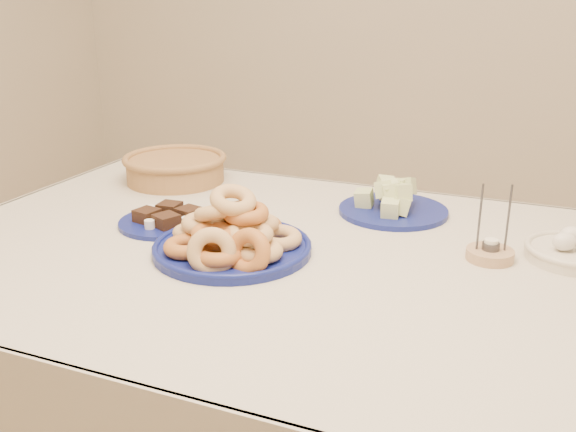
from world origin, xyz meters
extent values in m
cylinder|color=brown|center=(-0.70, 0.40, 0.36)|extent=(0.06, 0.06, 0.72)
cube|color=beige|center=(0.00, 0.00, 0.74)|extent=(1.70, 1.10, 0.02)
cube|color=beige|center=(0.00, 0.55, 0.61)|extent=(1.70, 0.01, 0.28)
cube|color=beige|center=(-0.85, 0.00, 0.61)|extent=(0.01, 1.10, 0.28)
cylinder|color=navy|center=(-0.13, -0.06, 0.76)|extent=(0.42, 0.42, 0.02)
torus|color=navy|center=(-0.13, -0.06, 0.77)|extent=(0.43, 0.43, 0.01)
torus|color=#B6844C|center=(-0.04, -0.01, 0.78)|extent=(0.14, 0.14, 0.04)
torus|color=#9B5322|center=(-0.10, 0.04, 0.78)|extent=(0.13, 0.13, 0.04)
torus|color=#9B5322|center=(-0.19, 0.03, 0.78)|extent=(0.14, 0.14, 0.04)
torus|color=#B6844C|center=(-0.22, -0.05, 0.78)|extent=(0.14, 0.14, 0.04)
torus|color=#9B5322|center=(-0.19, -0.13, 0.78)|extent=(0.14, 0.14, 0.03)
torus|color=#9B5322|center=(-0.11, -0.15, 0.78)|extent=(0.13, 0.13, 0.04)
torus|color=#B6844C|center=(-0.04, -0.10, 0.78)|extent=(0.14, 0.14, 0.03)
torus|color=#B6844C|center=(-0.09, -0.02, 0.81)|extent=(0.13, 0.13, 0.04)
torus|color=#9B5322|center=(-0.16, 0.00, 0.81)|extent=(0.14, 0.14, 0.03)
torus|color=#B6844C|center=(-0.19, -0.06, 0.81)|extent=(0.11, 0.11, 0.03)
torus|color=#9B5322|center=(-0.14, -0.11, 0.81)|extent=(0.11, 0.12, 0.04)
torus|color=#B6844C|center=(-0.07, -0.09, 0.81)|extent=(0.14, 0.14, 0.03)
torus|color=#9B5322|center=(-0.10, -0.05, 0.84)|extent=(0.13, 0.13, 0.04)
torus|color=#B6844C|center=(-0.16, -0.06, 0.84)|extent=(0.14, 0.14, 0.06)
torus|color=#B6844C|center=(-0.12, -0.06, 0.87)|extent=(0.14, 0.14, 0.06)
torus|color=#B6844C|center=(-0.11, -0.17, 0.80)|extent=(0.12, 0.10, 0.10)
torus|color=#9B5322|center=(-0.05, -0.14, 0.80)|extent=(0.11, 0.08, 0.10)
cylinder|color=navy|center=(0.13, 0.34, 0.76)|extent=(0.31, 0.31, 0.01)
cube|color=#BFD285|center=(0.14, 0.27, 0.79)|extent=(0.05, 0.05, 0.05)
cube|color=#BFD285|center=(0.15, 0.31, 0.82)|extent=(0.06, 0.07, 0.05)
cube|color=#BFD285|center=(0.15, 0.36, 0.82)|extent=(0.05, 0.06, 0.06)
cube|color=#BFD285|center=(0.11, 0.40, 0.79)|extent=(0.05, 0.05, 0.05)
cube|color=#BFD285|center=(0.11, 0.32, 0.82)|extent=(0.06, 0.06, 0.06)
cube|color=#BFD285|center=(0.14, 0.35, 0.82)|extent=(0.05, 0.05, 0.05)
cube|color=#BFD285|center=(0.13, 0.30, 0.82)|extent=(0.06, 0.06, 0.06)
cube|color=#BFD285|center=(0.14, 0.37, 0.79)|extent=(0.06, 0.06, 0.05)
cube|color=#BFD285|center=(0.13, 0.31, 0.82)|extent=(0.06, 0.07, 0.06)
cube|color=#BFD285|center=(0.06, 0.32, 0.79)|extent=(0.05, 0.05, 0.05)
cube|color=#BFD285|center=(0.11, 0.35, 0.82)|extent=(0.07, 0.06, 0.06)
cube|color=#BFD285|center=(0.16, 0.30, 0.79)|extent=(0.06, 0.06, 0.06)
cylinder|color=navy|center=(-0.36, 0.04, 0.76)|extent=(0.25, 0.25, 0.01)
cube|color=black|center=(-0.40, 0.02, 0.78)|extent=(0.06, 0.06, 0.03)
cube|color=black|center=(-0.33, 0.00, 0.78)|extent=(0.07, 0.07, 0.03)
cube|color=black|center=(-0.37, 0.08, 0.78)|extent=(0.05, 0.05, 0.03)
cube|color=black|center=(-0.31, 0.07, 0.78)|extent=(0.06, 0.06, 0.03)
cylinder|color=white|center=(-0.42, 0.07, 0.77)|extent=(0.03, 0.03, 0.02)
cylinder|color=white|center=(-0.36, -0.02, 0.77)|extent=(0.03, 0.03, 0.02)
cylinder|color=white|center=(-0.29, 0.03, 0.77)|extent=(0.03, 0.03, 0.02)
cylinder|color=brown|center=(-0.54, 0.37, 0.78)|extent=(0.29, 0.29, 0.07)
torus|color=brown|center=(-0.54, 0.37, 0.82)|extent=(0.31, 0.31, 0.02)
cylinder|color=tan|center=(0.39, 0.12, 0.76)|extent=(0.12, 0.12, 0.02)
cylinder|color=#424247|center=(0.39, 0.12, 0.78)|extent=(0.04, 0.04, 0.02)
cylinder|color=white|center=(0.39, 0.12, 0.79)|extent=(0.04, 0.04, 0.01)
cylinder|color=#424247|center=(0.36, 0.11, 0.84)|extent=(0.01, 0.01, 0.14)
cylinder|color=#424247|center=(0.42, 0.13, 0.84)|extent=(0.01, 0.01, 0.14)
cylinder|color=beige|center=(0.55, 0.19, 0.76)|extent=(0.25, 0.25, 0.02)
torus|color=beige|center=(0.55, 0.19, 0.77)|extent=(0.26, 0.26, 0.01)
ellipsoid|color=silver|center=(0.53, 0.17, 0.80)|extent=(0.06, 0.06, 0.04)
ellipsoid|color=silver|center=(0.55, 0.21, 0.80)|extent=(0.06, 0.06, 0.04)
camera|label=1|loc=(0.48, -1.20, 1.29)|focal=40.00mm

